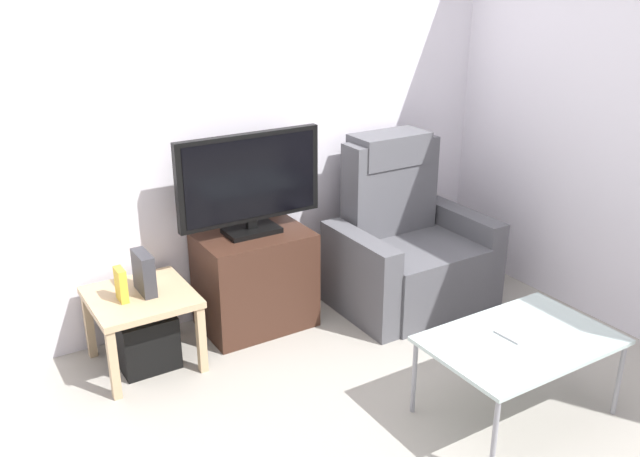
# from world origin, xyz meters

# --- Properties ---
(ground_plane) EXTENTS (6.40, 6.40, 0.00)m
(ground_plane) POSITION_xyz_m (0.00, 0.00, 0.00)
(ground_plane) COLOR #9E998E
(wall_back) EXTENTS (6.40, 0.06, 2.60)m
(wall_back) POSITION_xyz_m (0.00, 1.13, 1.30)
(wall_back) COLOR silver
(wall_back) RESTS_ON ground
(wall_side) EXTENTS (0.06, 4.48, 2.60)m
(wall_side) POSITION_xyz_m (1.88, 0.00, 1.30)
(wall_side) COLOR silver
(wall_side) RESTS_ON ground
(tv_stand) EXTENTS (0.65, 0.45, 0.60)m
(tv_stand) POSITION_xyz_m (-0.01, 0.84, 0.30)
(tv_stand) COLOR #3D2319
(tv_stand) RESTS_ON ground
(television) EXTENTS (0.89, 0.20, 0.60)m
(television) POSITION_xyz_m (-0.01, 0.86, 0.92)
(television) COLOR black
(television) RESTS_ON tv_stand
(recliner_armchair) EXTENTS (0.98, 0.78, 1.08)m
(recliner_armchair) POSITION_xyz_m (0.99, 0.64, 0.37)
(recliner_armchair) COLOR #515156
(recliner_armchair) RESTS_ON ground
(side_table) EXTENTS (0.54, 0.54, 0.43)m
(side_table) POSITION_xyz_m (-0.73, 0.77, 0.36)
(side_table) COLOR tan
(side_table) RESTS_ON ground
(subwoofer_box) EXTENTS (0.31, 0.31, 0.31)m
(subwoofer_box) POSITION_xyz_m (-0.73, 0.77, 0.15)
(subwoofer_box) COLOR black
(subwoofer_box) RESTS_ON ground
(book_upright) EXTENTS (0.04, 0.11, 0.18)m
(book_upright) POSITION_xyz_m (-0.83, 0.75, 0.52)
(book_upright) COLOR gold
(book_upright) RESTS_ON side_table
(game_console) EXTENTS (0.07, 0.20, 0.23)m
(game_console) POSITION_xyz_m (-0.70, 0.78, 0.54)
(game_console) COLOR #333338
(game_console) RESTS_ON side_table
(coffee_table) EXTENTS (0.90, 0.60, 0.42)m
(coffee_table) POSITION_xyz_m (0.67, -0.63, 0.40)
(coffee_table) COLOR #B2C6C1
(coffee_table) RESTS_ON ground
(cell_phone) EXTENTS (0.08, 0.15, 0.01)m
(cell_phone) POSITION_xyz_m (0.64, -0.59, 0.43)
(cell_phone) COLOR #B7B7BC
(cell_phone) RESTS_ON coffee_table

